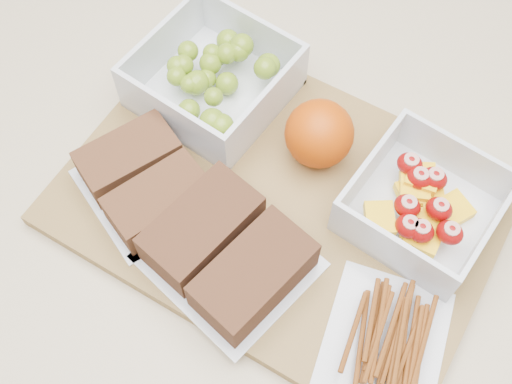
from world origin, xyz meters
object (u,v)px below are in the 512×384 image
fruit_container (422,206)px  sandwich_bag_center (227,252)px  grape_container (215,79)px  cutting_board (281,201)px  orange (319,134)px  pretzel_bag (387,337)px  sandwich_bag_left (144,180)px

fruit_container → sandwich_bag_center: size_ratio=0.80×
sandwich_bag_center → grape_container: bearing=130.9°
cutting_board → orange: (-0.00, 0.07, 0.04)m
pretzel_bag → cutting_board: bearing=157.9°
cutting_board → grape_container: bearing=148.5°
sandwich_bag_center → pretzel_bag: bearing=7.5°
fruit_container → sandwich_bag_center: (-0.12, -0.15, 0.00)m
fruit_container → sandwich_bag_left: size_ratio=0.83×
fruit_container → cutting_board: bearing=-152.2°
sandwich_bag_center → orange: bearing=89.8°
fruit_container → sandwich_bag_center: fruit_container is taller
cutting_board → sandwich_bag_center: size_ratio=2.60×
grape_container → pretzel_bag: 0.32m
cutting_board → sandwich_bag_left: 0.14m
cutting_board → grape_container: grape_container is taller
grape_container → fruit_container: bearing=-0.2°
sandwich_bag_center → pretzel_bag: 0.16m
fruit_container → orange: bearing=178.8°
sandwich_bag_center → sandwich_bag_left: bearing=173.3°
sandwich_bag_left → pretzel_bag: bearing=1.6°
grape_container → orange: size_ratio=2.07×
grape_container → orange: orange is taller
sandwich_bag_left → pretzel_bag: size_ratio=1.03×
orange → cutting_board: bearing=-89.2°
fruit_container → orange: 0.12m
orange → sandwich_bag_center: 0.15m
grape_container → pretzel_bag: bearing=-24.0°
orange → sandwich_bag_left: size_ratio=0.45×
fruit_container → pretzel_bag: size_ratio=0.86×
orange → pretzel_bag: bearing=-39.3°
fruit_container → pretzel_bag: bearing=-73.4°
cutting_board → pretzel_bag: bearing=-27.5°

